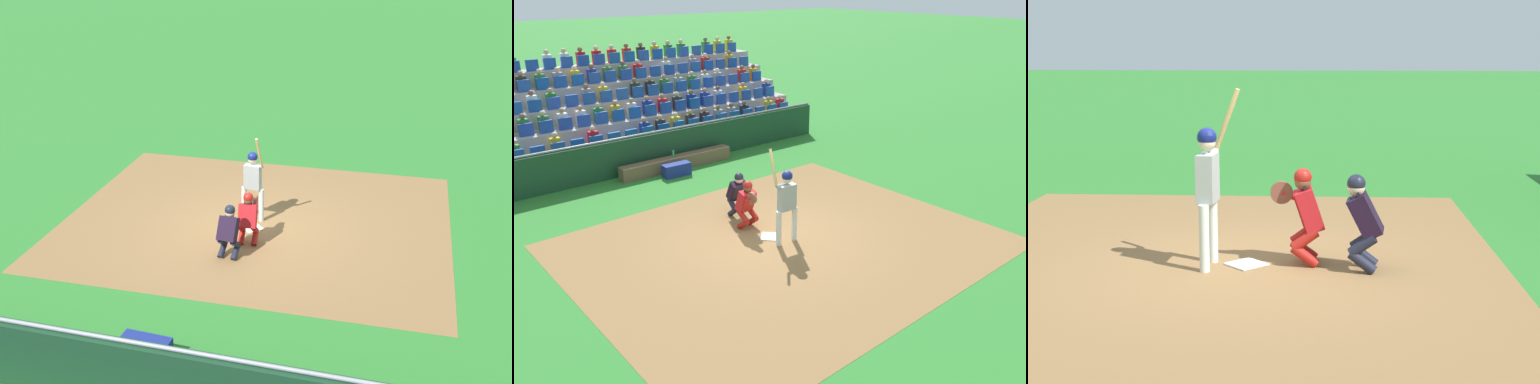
# 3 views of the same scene
# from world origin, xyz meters

# --- Properties ---
(ground_plane) EXTENTS (160.00, 160.00, 0.00)m
(ground_plane) POSITION_xyz_m (0.00, 0.00, 0.00)
(ground_plane) COLOR #2E792D
(infield_dirt_patch) EXTENTS (9.72, 8.00, 0.01)m
(infield_dirt_patch) POSITION_xyz_m (0.00, 0.50, 0.00)
(infield_dirt_patch) COLOR olive
(infield_dirt_patch) RESTS_ON ground_plane
(home_plate_marker) EXTENTS (0.62, 0.62, 0.02)m
(home_plate_marker) POSITION_xyz_m (0.00, 0.00, 0.02)
(home_plate_marker) COLOR white
(home_plate_marker) RESTS_ON infield_dirt_patch
(batter_at_plate) EXTENTS (0.60, 0.54, 2.32)m
(batter_at_plate) POSITION_xyz_m (-0.10, 0.47, 1.15)
(batter_at_plate) COLOR silver
(batter_at_plate) RESTS_ON ground_plane
(catcher_crouching) EXTENTS (0.49, 0.74, 1.31)m
(catcher_crouching) POSITION_xyz_m (0.12, -0.76, 0.73)
(catcher_crouching) COLOR #AB1C16
(catcher_crouching) RESTS_ON ground_plane
(home_plate_umpire) EXTENTS (0.49, 0.51, 1.27)m
(home_plate_umpire) POSITION_xyz_m (-0.13, -1.51, 0.69)
(home_plate_umpire) COLOR #1C1F30
(home_plate_umpire) RESTS_ON ground_plane
(dugout_wall) EXTENTS (14.50, 0.24, 1.27)m
(dugout_wall) POSITION_xyz_m (0.00, -6.48, 0.61)
(dugout_wall) COLOR #193E26
(dugout_wall) RESTS_ON ground_plane
(dugout_bench) EXTENTS (4.01, 0.40, 0.44)m
(dugout_bench) POSITION_xyz_m (-0.82, -5.93, 0.22)
(dugout_bench) COLOR brown
(dugout_bench) RESTS_ON ground_plane
(water_bottle_on_bench) EXTENTS (0.07, 0.07, 0.22)m
(water_bottle_on_bench) POSITION_xyz_m (-0.72, -5.96, 0.55)
(water_bottle_on_bench) COLOR green
(water_bottle_on_bench) RESTS_ON dugout_bench
(equipment_duffel_bag) EXTENTS (0.91, 0.40, 0.40)m
(equipment_duffel_bag) POSITION_xyz_m (-0.46, -5.34, 0.20)
(equipment_duffel_bag) COLOR navy
(equipment_duffel_bag) RESTS_ON ground_plane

